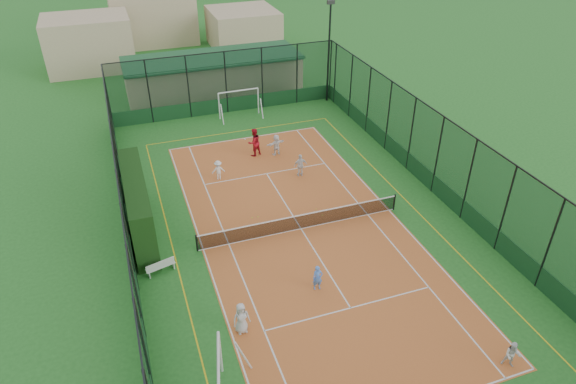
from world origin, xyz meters
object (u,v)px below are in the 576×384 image
clubhouse (213,74)px  child_near_mid (318,278)px  child_near_left (241,318)px  child_far_back (276,145)px  floodlight_ne (329,53)px  white_bench (160,266)px  child_far_right (300,165)px  child_near_right (512,355)px  child_far_left (218,170)px  futsal_goal_far (239,104)px  coach (254,142)px

clubhouse → child_near_mid: 26.73m
child_near_left → child_far_back: bearing=61.5°
child_near_mid → floodlight_ne: bearing=72.0°
child_near_left → child_near_mid: child_near_left is taller
clubhouse → white_bench: 24.37m
clubhouse → child_far_right: clubhouse is taller
floodlight_ne → white_bench: floodlight_ne is taller
clubhouse → white_bench: bearing=-108.7°
child_near_mid → child_near_right: child_near_mid is taller
floodlight_ne → child_near_mid: (-9.55, -21.30, -3.45)m
child_near_right → child_far_right: child_far_right is taller
child_near_left → child_far_left: size_ratio=1.19×
white_bench → child_near_mid: (6.85, -3.65, 0.26)m
futsal_goal_far → child_near_mid: (-1.63, -20.58, -0.40)m
futsal_goal_far → child_near_right: futsal_goal_far is taller
child_far_right → child_near_mid: bearing=75.3°
white_bench → child_near_mid: child_near_mid is taller
clubhouse → child_far_back: 13.36m
white_bench → child_near_mid: size_ratio=1.10×
floodlight_ne → coach: (-8.62, -7.47, -3.12)m
clubhouse → child_far_left: 15.53m
futsal_goal_far → child_near_right: size_ratio=2.63×
futsal_goal_far → child_near_right: 27.58m
child_near_left → child_far_left: (1.93, 12.88, -0.12)m
clubhouse → child_far_left: bearing=-101.5°
futsal_goal_far → child_near_left: bearing=-105.9°
futsal_goal_far → child_near_left: (-5.70, -21.96, -0.29)m
child_far_right → child_far_back: child_far_right is taller
white_bench → child_near_left: (2.78, -5.02, 0.37)m
futsal_goal_far → child_near_mid: size_ratio=2.52×
futsal_goal_far → child_near_mid: bearing=-95.9°
futsal_goal_far → child_far_right: bearing=-84.2°
child_near_right → child_far_right: bearing=138.2°
clubhouse → child_near_right: bearing=-82.1°
child_near_left → coach: bearing=66.9°
child_near_left → coach: (4.99, 15.21, 0.22)m
child_near_mid → coach: 13.86m
floodlight_ne → child_far_left: floodlight_ne is taller
child_far_right → child_near_right: bearing=100.4°
child_far_back → coach: (-1.48, 0.39, 0.25)m
futsal_goal_far → coach: futsal_goal_far is taller
child_near_right → child_far_left: child_far_left is taller
floodlight_ne → child_far_right: bearing=-120.6°
floodlight_ne → clubhouse: 10.47m
child_near_left → child_far_right: size_ratio=1.01×
child_near_right → child_far_back: bearing=138.3°
child_near_left → futsal_goal_far: bearing=70.5°
child_far_back → floodlight_ne: bearing=-146.6°
futsal_goal_far → coach: size_ratio=1.67×
child_near_right → child_far_left: 19.79m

